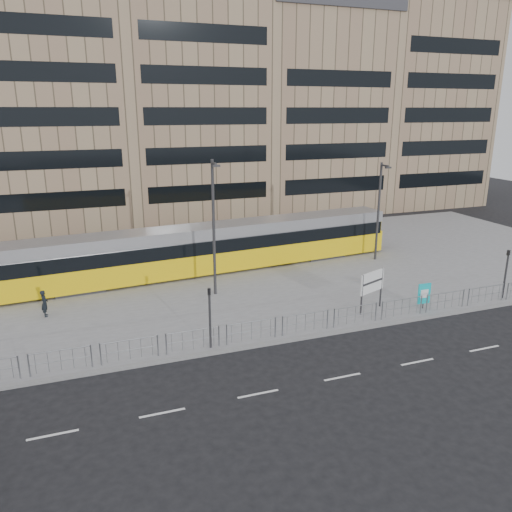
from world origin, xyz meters
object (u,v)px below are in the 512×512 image
object	(u,v)px
traffic_light_east	(507,268)
pedestrian	(45,303)
ad_panel	(424,294)
tram	(211,248)
traffic_light_west	(210,310)
lamp_post_east	(379,207)
lamp_post_west	(214,223)
station_sign	(372,284)

from	to	relation	value
traffic_light_east	pedestrian	bearing A→B (deg)	143.37
traffic_light_east	ad_panel	bearing A→B (deg)	154.57
tram	traffic_light_west	distance (m)	12.28
ad_panel	lamp_post_east	world-z (taller)	lamp_post_east
traffic_light_west	lamp_post_east	size ratio (longest dim) A/B	0.41
lamp_post_east	lamp_post_west	bearing A→B (deg)	-167.49
ad_panel	lamp_post_west	size ratio (longest dim) A/B	0.18
tram	station_sign	size ratio (longest dim) A/B	12.11
lamp_post_west	traffic_light_east	bearing A→B (deg)	-22.28
tram	station_sign	bearing A→B (deg)	-62.23
pedestrian	lamp_post_west	xyz separation A→B (m)	(10.00, 0.12, 3.82)
ad_panel	pedestrian	distance (m)	21.79
station_sign	traffic_light_east	bearing A→B (deg)	-28.71
station_sign	lamp_post_east	xyz separation A→B (m)	(6.03, 8.75, 2.47)
lamp_post_east	traffic_light_west	bearing A→B (deg)	-147.67
ad_panel	lamp_post_east	distance (m)	10.52
traffic_light_west	pedestrian	bearing A→B (deg)	154.47
pedestrian	traffic_light_east	xyz separation A→B (m)	(26.57, -6.68, 1.20)
pedestrian	traffic_light_east	distance (m)	27.42
station_sign	traffic_light_west	xyz separation A→B (m)	(-10.00, -1.39, 0.33)
station_sign	traffic_light_east	world-z (taller)	traffic_light_east
ad_panel	traffic_light_west	size ratio (longest dim) A/B	0.50
tram	lamp_post_east	world-z (taller)	lamp_post_east
ad_panel	traffic_light_east	distance (m)	5.84
station_sign	lamp_post_east	distance (m)	10.91
pedestrian	lamp_post_west	world-z (taller)	lamp_post_west
station_sign	lamp_post_west	size ratio (longest dim) A/B	0.28
traffic_light_west	traffic_light_east	bearing A→B (deg)	17.20
tram	traffic_light_west	size ratio (longest dim) A/B	9.29
pedestrian	traffic_light_east	bearing A→B (deg)	-108.77
traffic_light_east	lamp_post_west	xyz separation A→B (m)	(-16.57, 6.79, 2.62)
tram	traffic_light_east	xyz separation A→B (m)	(15.57, -11.55, 0.28)
ad_panel	pedestrian	size ratio (longest dim) A/B	1.00
traffic_light_east	station_sign	bearing A→B (deg)	150.32
ad_panel	lamp_post_west	world-z (taller)	lamp_post_west
traffic_light_west	lamp_post_east	bearing A→B (deg)	48.65
station_sign	traffic_light_east	size ratio (longest dim) A/B	0.77
station_sign	traffic_light_west	world-z (taller)	traffic_light_west
traffic_light_west	lamp_post_west	size ratio (longest dim) A/B	0.37
tram	traffic_light_west	xyz separation A→B (m)	(-3.23, -11.84, 0.28)
lamp_post_east	ad_panel	bearing A→B (deg)	-107.25
tram	pedestrian	distance (m)	12.07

